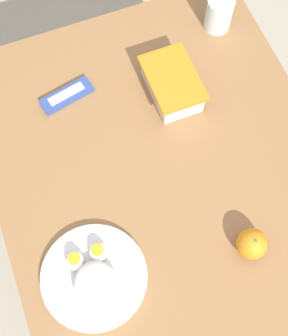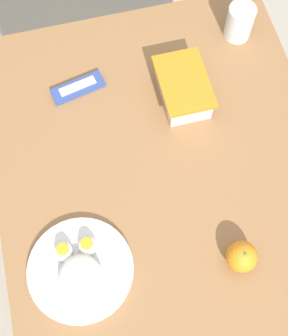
{
  "view_description": "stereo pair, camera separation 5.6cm",
  "coord_description": "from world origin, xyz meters",
  "px_view_note": "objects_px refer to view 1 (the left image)",
  "views": [
    {
      "loc": [
        0.42,
        -0.21,
        1.85
      ],
      "look_at": [
        0.01,
        -0.05,
        0.77
      ],
      "focal_mm": 50.0,
      "sensor_mm": 36.0,
      "label": 1
    },
    {
      "loc": [
        0.44,
        -0.16,
        1.85
      ],
      "look_at": [
        0.01,
        -0.05,
        0.77
      ],
      "focal_mm": 50.0,
      "sensor_mm": 36.0,
      "label": 2
    }
  ],
  "objects_px": {
    "candy_bar": "(67,96)",
    "drinking_glass": "(219,13)",
    "rice_plate": "(94,278)",
    "orange_fruit": "(252,244)",
    "food_container": "(172,86)"
  },
  "relations": [
    {
      "from": "candy_bar",
      "to": "drinking_glass",
      "type": "height_order",
      "value": "drinking_glass"
    },
    {
      "from": "rice_plate",
      "to": "drinking_glass",
      "type": "bearing_deg",
      "value": 134.87
    },
    {
      "from": "orange_fruit",
      "to": "candy_bar",
      "type": "xyz_separation_m",
      "value": [
        -0.56,
        -0.28,
        -0.03
      ]
    },
    {
      "from": "rice_plate",
      "to": "candy_bar",
      "type": "xyz_separation_m",
      "value": [
        -0.49,
        0.09,
        -0.01
      ]
    },
    {
      "from": "drinking_glass",
      "to": "food_container",
      "type": "bearing_deg",
      "value": -52.37
    },
    {
      "from": "rice_plate",
      "to": "orange_fruit",
      "type": "bearing_deg",
      "value": 80.48
    },
    {
      "from": "rice_plate",
      "to": "candy_bar",
      "type": "distance_m",
      "value": 0.5
    },
    {
      "from": "rice_plate",
      "to": "candy_bar",
      "type": "relative_size",
      "value": 1.63
    },
    {
      "from": "orange_fruit",
      "to": "rice_plate",
      "type": "distance_m",
      "value": 0.38
    },
    {
      "from": "rice_plate",
      "to": "candy_bar",
      "type": "bearing_deg",
      "value": 169.93
    },
    {
      "from": "orange_fruit",
      "to": "candy_bar",
      "type": "distance_m",
      "value": 0.62
    },
    {
      "from": "orange_fruit",
      "to": "candy_bar",
      "type": "relative_size",
      "value": 0.48
    },
    {
      "from": "food_container",
      "to": "rice_plate",
      "type": "xyz_separation_m",
      "value": [
        0.41,
        -0.36,
        -0.01
      ]
    },
    {
      "from": "food_container",
      "to": "rice_plate",
      "type": "bearing_deg",
      "value": -41.59
    },
    {
      "from": "food_container",
      "to": "orange_fruit",
      "type": "relative_size",
      "value": 2.56
    }
  ]
}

